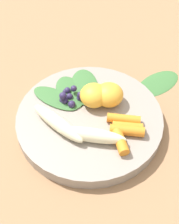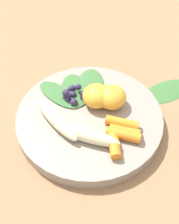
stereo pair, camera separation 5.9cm
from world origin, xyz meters
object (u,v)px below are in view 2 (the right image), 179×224
at_px(bowl, 90,120).
at_px(banana_peeled_left, 87,135).
at_px(banana_peeled_right, 56,119).
at_px(orange_segment_near, 97,96).
at_px(kale_leaf_stray, 167,91).

bearing_deg(bowl, banana_peeled_left, -53.88).
height_order(bowl, banana_peeled_right, banana_peeled_right).
height_order(orange_segment_near, kale_leaf_stray, orange_segment_near).
height_order(banana_peeled_left, kale_leaf_stray, banana_peeled_left).
bearing_deg(orange_segment_near, banana_peeled_right, -104.23).
height_order(banana_peeled_right, orange_segment_near, orange_segment_near).
bearing_deg(banana_peeled_left, orange_segment_near, 97.19).
relative_size(banana_peeled_left, kale_leaf_stray, 1.09).
relative_size(banana_peeled_right, kale_leaf_stray, 1.09).
relative_size(banana_peeled_right, orange_segment_near, 2.26).
relative_size(bowl, orange_segment_near, 5.08).
bearing_deg(kale_leaf_stray, banana_peeled_left, -168.83).
xyz_separation_m(banana_peeled_right, kale_leaf_stray, (0.10, 0.23, -0.04)).
distance_m(banana_peeled_left, orange_segment_near, 0.09).
bearing_deg(banana_peeled_left, bowl, 104.13).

